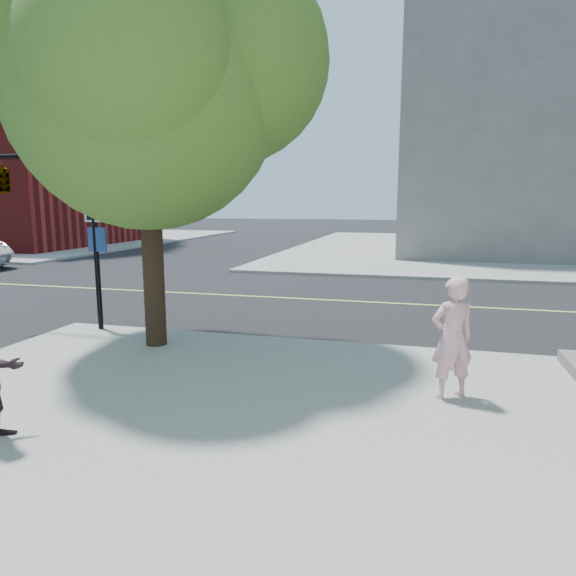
# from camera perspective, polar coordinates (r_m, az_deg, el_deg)

# --- Properties ---
(ground) EXTENTS (140.00, 140.00, 0.00)m
(ground) POSITION_cam_1_polar(r_m,az_deg,el_deg) (11.38, -18.62, -4.60)
(ground) COLOR black
(ground) RESTS_ON ground
(road_ew) EXTENTS (140.00, 9.00, 0.01)m
(road_ew) POSITION_cam_1_polar(r_m,az_deg,el_deg) (15.24, -9.33, -0.68)
(road_ew) COLOR black
(road_ew) RESTS_ON ground
(sidewalk_nw) EXTENTS (26.00, 25.00, 0.12)m
(sidewalk_nw) POSITION_cam_1_polar(r_m,az_deg,el_deg) (42.41, -28.79, 4.87)
(sidewalk_nw) COLOR gray
(sidewalk_nw) RESTS_ON ground
(sidewalk_ne) EXTENTS (29.00, 25.00, 0.12)m
(sidewalk_ne) POSITION_cam_1_polar(r_m,az_deg,el_deg) (31.64, 28.22, 3.70)
(sidewalk_ne) COLOR gray
(sidewalk_ne) RESTS_ON ground
(man_on_phone) EXTENTS (0.71, 0.62, 1.63)m
(man_on_phone) POSITION_cam_1_polar(r_m,az_deg,el_deg) (7.04, 17.88, -5.34)
(man_on_phone) COLOR #D89DA9
(man_on_phone) RESTS_ON sidewalk_se
(street_tree) EXTENTS (5.71, 5.19, 7.58)m
(street_tree) POSITION_cam_1_polar(r_m,az_deg,el_deg) (9.58, -15.01, 23.30)
(street_tree) COLOR black
(street_tree) RESTS_ON sidewalk_se
(signal_pole) EXTENTS (3.25, 0.37, 3.66)m
(signal_pole) POSITION_cam_1_polar(r_m,az_deg,el_deg) (12.02, -28.08, 10.47)
(signal_pole) COLOR black
(signal_pole) RESTS_ON sidewalk_se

